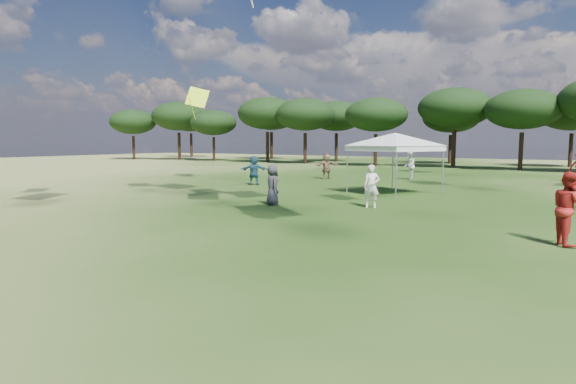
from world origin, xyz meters
name	(u,v)px	position (x,y,z in m)	size (l,w,h in m)	color
tent_left	(395,136)	(-5.49, 21.67, 2.78)	(6.22, 6.22, 3.21)	gray
festival_crowd	(527,175)	(-0.16, 25.62, 0.88)	(30.99, 23.66, 1.88)	#2A6880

